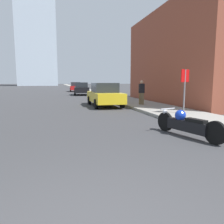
# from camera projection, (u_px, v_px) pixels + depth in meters

# --- Properties ---
(sidewalk) EXTENTS (2.85, 240.00, 0.15)m
(sidewalk) POSITION_uv_depth(u_px,v_px,m) (88.00, 90.00, 41.89)
(sidewalk) COLOR gray
(sidewalk) RESTS_ON ground_plane
(motorcycle) EXTENTS (0.90, 2.49, 0.80)m
(motorcycle) POSITION_uv_depth(u_px,v_px,m) (186.00, 124.00, 6.64)
(motorcycle) COLOR black
(motorcycle) RESTS_ON ground_plane
(parked_car_yellow) EXTENTS (1.91, 4.60, 1.60)m
(parked_car_yellow) POSITION_uv_depth(u_px,v_px,m) (104.00, 95.00, 15.11)
(parked_car_yellow) COLOR gold
(parked_car_yellow) RESTS_ON ground_plane
(parked_car_black) EXTENTS (2.21, 4.58, 1.61)m
(parked_car_black) POSITION_uv_depth(u_px,v_px,m) (82.00, 89.00, 28.06)
(parked_car_black) COLOR black
(parked_car_black) RESTS_ON ground_plane
(parked_car_red) EXTENTS (2.10, 4.47, 1.64)m
(parked_car_red) POSITION_uv_depth(u_px,v_px,m) (75.00, 87.00, 38.16)
(parked_car_red) COLOR red
(parked_car_red) RESTS_ON ground_plane
(stop_sign) EXTENTS (0.57, 0.26, 2.11)m
(stop_sign) POSITION_uv_depth(u_px,v_px,m) (185.00, 84.00, 10.45)
(stop_sign) COLOR slate
(stop_sign) RESTS_ON sidewalk
(pedestrian) EXTENTS (0.36, 0.23, 1.63)m
(pedestrian) POSITION_uv_depth(u_px,v_px,m) (142.00, 92.00, 14.69)
(pedestrian) COLOR brown
(pedestrian) RESTS_ON sidewalk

